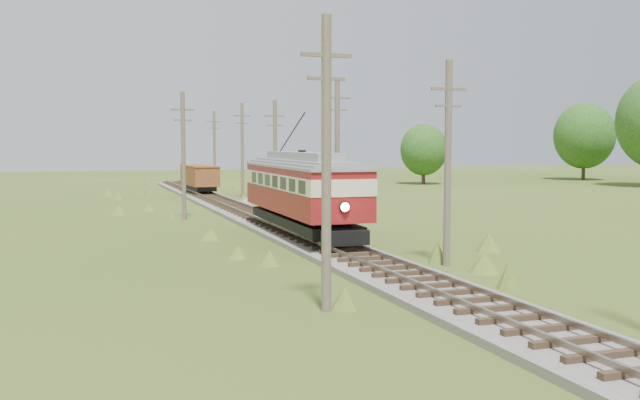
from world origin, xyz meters
name	(u,v)px	position (x,y,z in m)	size (l,w,h in m)	color
railbed_main	(272,224)	(0.00, 34.00, 0.19)	(3.60, 96.00, 0.57)	#605B54
streetcar	(302,187)	(0.00, 27.75, 2.84)	(3.44, 13.70, 6.24)	black
gondola	(199,177)	(0.00, 60.87, 1.88)	(2.74, 7.45, 2.44)	black
gravel_pile	(262,195)	(4.04, 52.18, 0.59)	(3.48, 3.70, 1.27)	gray
utility_pole_r_2	(448,161)	(3.30, 18.00, 4.42)	(1.60, 0.30, 8.60)	brown
utility_pole_r_3	(337,152)	(3.20, 31.00, 4.63)	(1.60, 0.30, 9.00)	brown
utility_pole_r_4	(275,154)	(3.00, 44.00, 4.32)	(1.60, 0.30, 8.40)	brown
utility_pole_r_5	(242,149)	(3.40, 57.00, 4.58)	(1.60, 0.30, 8.90)	brown
utility_pole_r_6	(214,149)	(3.20, 70.00, 4.47)	(1.60, 0.30, 8.70)	brown
utility_pole_l_a	(326,161)	(-4.20, 12.00, 4.63)	(1.60, 0.30, 9.00)	brown
utility_pole_l_b	(183,154)	(-4.50, 40.00, 4.42)	(1.60, 0.30, 8.60)	brown
tree_right_5	(584,136)	(56.00, 74.00, 6.19)	(8.40, 8.40, 10.82)	#38281C
tree_mid_b	(424,150)	(30.00, 72.00, 4.33)	(5.88, 5.88, 7.57)	#38281C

